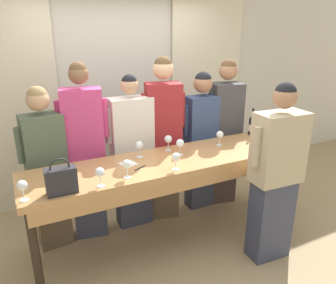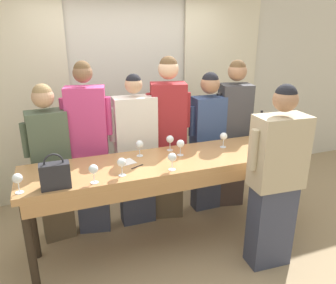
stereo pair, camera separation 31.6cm
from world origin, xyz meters
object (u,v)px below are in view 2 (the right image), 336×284
(guest_olive_jacket, at_px, (51,163))
(guest_beige_cap, at_px, (233,133))
(guest_pink_top, at_px, (89,149))
(wine_glass_front_mid, at_px, (122,163))
(host_pouring, at_px, (276,180))
(wine_glass_front_right, at_px, (140,145))
(wine_glass_center_left, at_px, (261,145))
(guest_navy_coat, at_px, (208,140))
(wine_glass_front_left, at_px, (180,144))
(wine_glass_center_mid, at_px, (172,158))
(guest_striped_shirt, at_px, (168,138))
(wine_bottle, at_px, (260,128))
(tasting_bar, at_px, (171,169))
(handbag, at_px, (55,175))
(guest_cream_sweater, at_px, (136,152))
(wine_glass_back_mid, at_px, (17,179))
(wine_glass_back_right, at_px, (224,137))
(wine_glass_back_left, at_px, (93,170))
(wine_glass_center_right, at_px, (170,140))

(guest_olive_jacket, distance_m, guest_beige_cap, 2.11)
(guest_pink_top, xyz_separation_m, guest_beige_cap, (1.73, 0.00, -0.02))
(wine_glass_front_mid, xyz_separation_m, guest_beige_cap, (1.55, 0.75, -0.14))
(host_pouring, bearing_deg, wine_glass_front_right, 143.36)
(wine_glass_center_left, xyz_separation_m, guest_navy_coat, (-0.16, 0.79, -0.18))
(wine_glass_front_mid, height_order, wine_glass_front_right, same)
(wine_glass_front_left, height_order, guest_olive_jacket, guest_olive_jacket)
(wine_glass_front_left, bearing_deg, wine_glass_center_mid, -124.21)
(wine_glass_center_mid, xyz_separation_m, guest_striped_shirt, (0.26, 0.79, -0.10))
(wine_bottle, xyz_separation_m, guest_olive_jacket, (-2.27, 0.30, -0.22))
(wine_glass_front_mid, bearing_deg, host_pouring, -16.70)
(wine_glass_front_left, xyz_separation_m, guest_striped_shirt, (0.06, 0.49, -0.10))
(tasting_bar, xyz_separation_m, host_pouring, (0.78, -0.57, 0.01))
(guest_navy_coat, relative_size, host_pouring, 0.98)
(tasting_bar, xyz_separation_m, wine_glass_center_left, (0.85, -0.22, 0.21))
(wine_glass_front_left, height_order, wine_glass_center_mid, same)
(wine_glass_front_left, height_order, guest_pink_top, guest_pink_top)
(handbag, distance_m, guest_navy_coat, 1.92)
(guest_cream_sweater, bearing_deg, tasting_bar, -70.76)
(wine_glass_front_right, relative_size, wine_glass_center_left, 1.00)
(tasting_bar, distance_m, wine_glass_center_mid, 0.32)
(guest_olive_jacket, bearing_deg, guest_navy_coat, 0.00)
(guest_olive_jacket, distance_m, guest_striped_shirt, 1.27)
(tasting_bar, height_order, handbag, handbag)
(wine_glass_back_mid, relative_size, guest_pink_top, 0.09)
(wine_glass_center_left, bearing_deg, wine_glass_back_right, 121.13)
(wine_glass_front_mid, bearing_deg, tasting_bar, 19.26)
(wine_glass_front_mid, distance_m, guest_navy_coat, 1.43)
(guest_olive_jacket, distance_m, host_pouring, 2.19)
(guest_cream_sweater, bearing_deg, wine_glass_back_left, -124.92)
(wine_glass_front_mid, xyz_separation_m, wine_glass_center_left, (1.37, -0.04, 0.00))
(handbag, xyz_separation_m, guest_pink_top, (0.36, 0.79, -0.11))
(guest_striped_shirt, distance_m, guest_navy_coat, 0.51)
(wine_glass_front_mid, distance_m, wine_glass_back_right, 1.20)
(wine_glass_front_left, bearing_deg, handbag, -165.89)
(wine_glass_center_right, bearing_deg, guest_cream_sweater, 130.12)
(wine_glass_front_right, relative_size, guest_cream_sweater, 0.09)
(guest_cream_sweater, bearing_deg, guest_pink_top, 180.00)
(wine_glass_front_left, relative_size, host_pouring, 0.09)
(wine_bottle, height_order, guest_cream_sweater, guest_cream_sweater)
(wine_glass_back_mid, xyz_separation_m, guest_cream_sweater, (1.13, 0.78, -0.21))
(guest_cream_sweater, xyz_separation_m, host_pouring, (0.98, -1.14, 0.01))
(tasting_bar, relative_size, wine_glass_front_right, 17.32)
(guest_striped_shirt, bearing_deg, wine_glass_front_left, -96.70)
(wine_glass_center_left, height_order, host_pouring, host_pouring)
(wine_glass_center_left, distance_m, guest_cream_sweater, 1.33)
(guest_olive_jacket, xyz_separation_m, guest_striped_shirt, (1.27, 0.00, 0.12))
(wine_glass_front_mid, distance_m, wine_glass_center_mid, 0.44)
(wine_bottle, bearing_deg, wine_glass_center_right, -178.73)
(wine_glass_back_mid, relative_size, guest_olive_jacket, 0.10)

